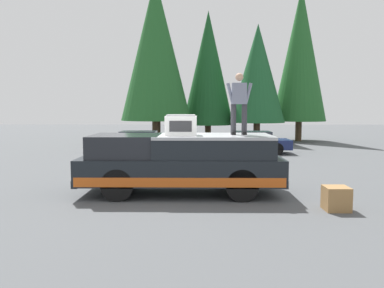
{
  "coord_description": "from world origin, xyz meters",
  "views": [
    {
      "loc": [
        -10.7,
        -0.81,
        2.4
      ],
      "look_at": [
        0.63,
        -0.66,
        1.35
      ],
      "focal_mm": 36.96,
      "sensor_mm": 36.0,
      "label": 1
    }
  ],
  "objects_px": {
    "person_on_truck_bed": "(239,102)",
    "parked_car_navy": "(251,142)",
    "compressor_unit": "(181,125)",
    "parked_car_grey": "(137,142)",
    "wooden_crate": "(336,199)",
    "pickup_truck": "(181,163)"
  },
  "relations": [
    {
      "from": "pickup_truck",
      "to": "parked_car_grey",
      "type": "xyz_separation_m",
      "value": [
        9.99,
        2.74,
        -0.29
      ]
    },
    {
      "from": "pickup_truck",
      "to": "person_on_truck_bed",
      "type": "height_order",
      "value": "person_on_truck_bed"
    },
    {
      "from": "person_on_truck_bed",
      "to": "parked_car_navy",
      "type": "xyz_separation_m",
      "value": [
        9.73,
        -1.66,
        -1.97
      ]
    },
    {
      "from": "pickup_truck",
      "to": "parked_car_navy",
      "type": "xyz_separation_m",
      "value": [
        9.83,
        -3.25,
        -0.29
      ]
    },
    {
      "from": "compressor_unit",
      "to": "person_on_truck_bed",
      "type": "bearing_deg",
      "value": -79.17
    },
    {
      "from": "person_on_truck_bed",
      "to": "parked_car_navy",
      "type": "bearing_deg",
      "value": -9.68
    },
    {
      "from": "person_on_truck_bed",
      "to": "parked_car_grey",
      "type": "xyz_separation_m",
      "value": [
        9.89,
        4.34,
        -1.97
      ]
    },
    {
      "from": "pickup_truck",
      "to": "wooden_crate",
      "type": "distance_m",
      "value": 4.12
    },
    {
      "from": "parked_car_navy",
      "to": "wooden_crate",
      "type": "bearing_deg",
      "value": -177.81
    },
    {
      "from": "parked_car_grey",
      "to": "wooden_crate",
      "type": "bearing_deg",
      "value": -151.23
    },
    {
      "from": "compressor_unit",
      "to": "parked_car_navy",
      "type": "relative_size",
      "value": 0.2
    },
    {
      "from": "pickup_truck",
      "to": "person_on_truck_bed",
      "type": "distance_m",
      "value": 2.32
    },
    {
      "from": "pickup_truck",
      "to": "compressor_unit",
      "type": "xyz_separation_m",
      "value": [
        -0.2,
        -0.01,
        1.05
      ]
    },
    {
      "from": "compressor_unit",
      "to": "parked_car_grey",
      "type": "bearing_deg",
      "value": 15.09
    },
    {
      "from": "pickup_truck",
      "to": "parked_car_grey",
      "type": "height_order",
      "value": "pickup_truck"
    },
    {
      "from": "compressor_unit",
      "to": "parked_car_navy",
      "type": "height_order",
      "value": "compressor_unit"
    },
    {
      "from": "parked_car_grey",
      "to": "wooden_crate",
      "type": "height_order",
      "value": "parked_car_grey"
    },
    {
      "from": "parked_car_navy",
      "to": "parked_car_grey",
      "type": "xyz_separation_m",
      "value": [
        0.16,
        5.99,
        0.0
      ]
    },
    {
      "from": "pickup_truck",
      "to": "person_on_truck_bed",
      "type": "relative_size",
      "value": 3.28
    },
    {
      "from": "person_on_truck_bed",
      "to": "parked_car_grey",
      "type": "bearing_deg",
      "value": 23.67
    },
    {
      "from": "compressor_unit",
      "to": "parked_car_grey",
      "type": "distance_m",
      "value": 10.64
    },
    {
      "from": "parked_car_navy",
      "to": "person_on_truck_bed",
      "type": "bearing_deg",
      "value": 170.32
    }
  ]
}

